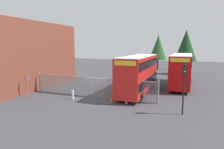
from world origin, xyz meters
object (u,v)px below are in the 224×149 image
(traffic_light_kerbside, at_px, (184,79))
(traffic_cone_by_gate, at_px, (112,99))
(double_decker_bus_behind_fence_left, at_px, (181,69))
(bollard_near_left, at_px, (73,95))
(double_decker_bus_near_gate, at_px, (139,73))
(speed_limit_sign_post, at_px, (27,81))
(bollard_center_front, at_px, (126,99))

(traffic_light_kerbside, bearing_deg, traffic_cone_by_gate, 169.62)
(double_decker_bus_behind_fence_left, xyz_separation_m, traffic_cone_by_gate, (-6.03, -10.96, -2.13))
(bollard_near_left, bearing_deg, double_decker_bus_behind_fence_left, 47.86)
(double_decker_bus_near_gate, bearing_deg, traffic_cone_by_gate, -106.74)
(bollard_near_left, bearing_deg, speed_limit_sign_post, -168.94)
(double_decker_bus_near_gate, bearing_deg, double_decker_bus_behind_fence_left, 52.80)
(double_decker_bus_behind_fence_left, xyz_separation_m, bollard_near_left, (-10.28, -11.36, -1.95))
(bollard_center_front, bearing_deg, speed_limit_sign_post, -172.64)
(double_decker_bus_near_gate, relative_size, double_decker_bus_behind_fence_left, 1.00)
(double_decker_bus_near_gate, height_order, speed_limit_sign_post, double_decker_bus_near_gate)
(bollard_near_left, xyz_separation_m, traffic_cone_by_gate, (4.25, 0.41, -0.19))
(bollard_near_left, distance_m, speed_limit_sign_post, 5.48)
(bollard_center_front, xyz_separation_m, traffic_cone_by_gate, (-1.55, 0.00, -0.19))
(double_decker_bus_near_gate, height_order, double_decker_bus_behind_fence_left, same)
(double_decker_bus_near_gate, bearing_deg, speed_limit_sign_post, -149.69)
(speed_limit_sign_post, bearing_deg, bollard_near_left, 11.06)
(bollard_center_front, xyz_separation_m, traffic_light_kerbside, (5.19, -1.23, 2.51))
(double_decker_bus_near_gate, distance_m, bollard_near_left, 8.12)
(double_decker_bus_behind_fence_left, bearing_deg, double_decker_bus_near_gate, -127.20)
(traffic_cone_by_gate, distance_m, speed_limit_sign_post, 9.69)
(double_decker_bus_behind_fence_left, distance_m, traffic_cone_by_gate, 12.69)
(speed_limit_sign_post, relative_size, traffic_light_kerbside, 0.56)
(traffic_cone_by_gate, bearing_deg, bollard_center_front, -0.07)
(traffic_light_kerbside, bearing_deg, bollard_near_left, 175.68)
(bollard_center_front, height_order, speed_limit_sign_post, speed_limit_sign_post)
(double_decker_bus_behind_fence_left, relative_size, traffic_cone_by_gate, 18.32)
(bollard_near_left, bearing_deg, double_decker_bus_near_gate, 43.17)
(double_decker_bus_behind_fence_left, height_order, traffic_cone_by_gate, double_decker_bus_behind_fence_left)
(traffic_cone_by_gate, bearing_deg, double_decker_bus_behind_fence_left, 61.17)
(double_decker_bus_behind_fence_left, bearing_deg, traffic_light_kerbside, -86.65)
(bollard_center_front, bearing_deg, traffic_cone_by_gate, 179.93)
(speed_limit_sign_post, bearing_deg, double_decker_bus_near_gate, 30.31)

